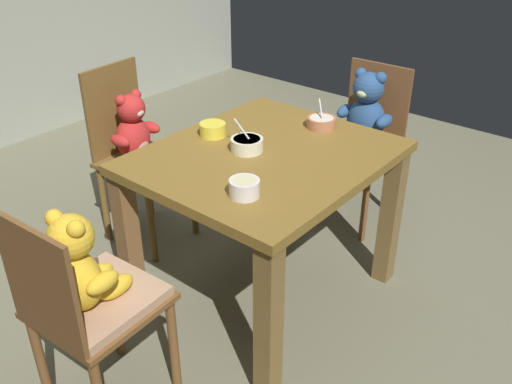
{
  "coord_description": "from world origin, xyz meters",
  "views": [
    {
      "loc": [
        -1.66,
        -1.31,
        1.75
      ],
      "look_at": [
        0.0,
        0.05,
        0.53
      ],
      "focal_mm": 39.23,
      "sensor_mm": 36.0,
      "label": 1
    }
  ],
  "objects_px": {
    "teddy_chair_near_right": "(364,122)",
    "porridge_bowl_cream_center": "(247,144)",
    "metal_pail": "(116,114)",
    "porridge_bowl_white_near_left": "(244,188)",
    "porridge_bowl_terracotta_near_right": "(321,122)",
    "teddy_chair_near_left": "(85,288)",
    "porridge_bowl_yellow_far_center": "(213,129)",
    "dining_table": "(265,181)",
    "teddy_chair_far_center": "(135,141)"
  },
  "relations": [
    {
      "from": "teddy_chair_near_right",
      "to": "porridge_bowl_cream_center",
      "type": "xyz_separation_m",
      "value": [
        -0.94,
        0.04,
        0.19
      ]
    },
    {
      "from": "teddy_chair_near_right",
      "to": "metal_pail",
      "type": "bearing_deg",
      "value": -88.71
    },
    {
      "from": "porridge_bowl_white_near_left",
      "to": "porridge_bowl_terracotta_near_right",
      "type": "distance_m",
      "value": 0.72
    },
    {
      "from": "porridge_bowl_white_near_left",
      "to": "teddy_chair_near_left",
      "type": "bearing_deg",
      "value": 159.54
    },
    {
      "from": "teddy_chair_near_left",
      "to": "porridge_bowl_cream_center",
      "type": "xyz_separation_m",
      "value": [
        0.87,
        0.03,
        0.21
      ]
    },
    {
      "from": "teddy_chair_near_right",
      "to": "porridge_bowl_yellow_far_center",
      "type": "distance_m",
      "value": 0.97
    },
    {
      "from": "dining_table",
      "to": "metal_pail",
      "type": "relative_size",
      "value": 4.21
    },
    {
      "from": "porridge_bowl_cream_center",
      "to": "metal_pail",
      "type": "height_order",
      "value": "porridge_bowl_cream_center"
    },
    {
      "from": "dining_table",
      "to": "teddy_chair_near_right",
      "type": "height_order",
      "value": "teddy_chair_near_right"
    },
    {
      "from": "teddy_chair_near_left",
      "to": "porridge_bowl_yellow_far_center",
      "type": "bearing_deg",
      "value": 12.05
    },
    {
      "from": "porridge_bowl_terracotta_near_right",
      "to": "teddy_chair_near_left",
      "type": "bearing_deg",
      "value": 176.61
    },
    {
      "from": "teddy_chair_far_center",
      "to": "metal_pail",
      "type": "bearing_deg",
      "value": 143.14
    },
    {
      "from": "teddy_chair_near_right",
      "to": "porridge_bowl_cream_center",
      "type": "relative_size",
      "value": 5.9
    },
    {
      "from": "teddy_chair_far_center",
      "to": "porridge_bowl_white_near_left",
      "type": "height_order",
      "value": "teddy_chair_far_center"
    },
    {
      "from": "teddy_chair_far_center",
      "to": "teddy_chair_near_left",
      "type": "xyz_separation_m",
      "value": [
        -0.88,
        -0.79,
        0.0
      ]
    },
    {
      "from": "porridge_bowl_white_near_left",
      "to": "porridge_bowl_cream_center",
      "type": "distance_m",
      "value": 0.38
    },
    {
      "from": "teddy_chair_far_center",
      "to": "teddy_chair_near_right",
      "type": "height_order",
      "value": "teddy_chair_far_center"
    },
    {
      "from": "teddy_chair_near_left",
      "to": "porridge_bowl_cream_center",
      "type": "relative_size",
      "value": 5.96
    },
    {
      "from": "dining_table",
      "to": "metal_pail",
      "type": "xyz_separation_m",
      "value": [
        0.82,
        2.15,
        -0.48
      ]
    },
    {
      "from": "porridge_bowl_white_near_left",
      "to": "porridge_bowl_terracotta_near_right",
      "type": "bearing_deg",
      "value": 11.01
    },
    {
      "from": "dining_table",
      "to": "porridge_bowl_yellow_far_center",
      "type": "relative_size",
      "value": 8.87
    },
    {
      "from": "dining_table",
      "to": "porridge_bowl_cream_center",
      "type": "xyz_separation_m",
      "value": [
        -0.03,
        0.07,
        0.17
      ]
    },
    {
      "from": "porridge_bowl_yellow_far_center",
      "to": "porridge_bowl_cream_center",
      "type": "xyz_separation_m",
      "value": [
        -0.02,
        -0.22,
        -0.0
      ]
    },
    {
      "from": "teddy_chair_near_left",
      "to": "teddy_chair_near_right",
      "type": "bearing_deg",
      "value": -3.88
    },
    {
      "from": "teddy_chair_near_right",
      "to": "porridge_bowl_terracotta_near_right",
      "type": "distance_m",
      "value": 0.57
    },
    {
      "from": "dining_table",
      "to": "porridge_bowl_terracotta_near_right",
      "type": "distance_m",
      "value": 0.41
    },
    {
      "from": "porridge_bowl_cream_center",
      "to": "teddy_chair_far_center",
      "type": "bearing_deg",
      "value": 89.31
    },
    {
      "from": "dining_table",
      "to": "teddy_chair_far_center",
      "type": "xyz_separation_m",
      "value": [
        -0.02,
        0.84,
        -0.04
      ]
    },
    {
      "from": "porridge_bowl_terracotta_near_right",
      "to": "metal_pail",
      "type": "relative_size",
      "value": 0.54
    },
    {
      "from": "metal_pail",
      "to": "porridge_bowl_cream_center",
      "type": "bearing_deg",
      "value": -112.29
    },
    {
      "from": "porridge_bowl_white_near_left",
      "to": "porridge_bowl_yellow_far_center",
      "type": "bearing_deg",
      "value": 55.06
    },
    {
      "from": "teddy_chair_far_center",
      "to": "porridge_bowl_white_near_left",
      "type": "xyz_separation_m",
      "value": [
        -0.31,
        -1.0,
        0.21
      ]
    },
    {
      "from": "porridge_bowl_white_near_left",
      "to": "metal_pail",
      "type": "xyz_separation_m",
      "value": [
        1.15,
        2.32,
        -0.65
      ]
    },
    {
      "from": "porridge_bowl_terracotta_near_right",
      "to": "porridge_bowl_cream_center",
      "type": "xyz_separation_m",
      "value": [
        -0.41,
        0.1,
        0.0
      ]
    },
    {
      "from": "porridge_bowl_white_near_left",
      "to": "teddy_chair_near_right",
      "type": "bearing_deg",
      "value": 9.1
    },
    {
      "from": "teddy_chair_near_right",
      "to": "porridge_bowl_terracotta_near_right",
      "type": "bearing_deg",
      "value": 5.45
    },
    {
      "from": "teddy_chair_near_right",
      "to": "metal_pail",
      "type": "relative_size",
      "value": 3.55
    },
    {
      "from": "teddy_chair_near_right",
      "to": "teddy_chair_near_left",
      "type": "relative_size",
      "value": 0.99
    },
    {
      "from": "teddy_chair_near_left",
      "to": "metal_pail",
      "type": "relative_size",
      "value": 3.59
    },
    {
      "from": "dining_table",
      "to": "metal_pail",
      "type": "bearing_deg",
      "value": 69.15
    },
    {
      "from": "teddy_chair_near_left",
      "to": "porridge_bowl_cream_center",
      "type": "height_order",
      "value": "teddy_chair_near_left"
    },
    {
      "from": "porridge_bowl_terracotta_near_right",
      "to": "porridge_bowl_cream_center",
      "type": "height_order",
      "value": "porridge_bowl_cream_center"
    },
    {
      "from": "dining_table",
      "to": "porridge_bowl_yellow_far_center",
      "type": "distance_m",
      "value": 0.34
    },
    {
      "from": "metal_pail",
      "to": "porridge_bowl_white_near_left",
      "type": "bearing_deg",
      "value": -116.37
    },
    {
      "from": "teddy_chair_far_center",
      "to": "porridge_bowl_white_near_left",
      "type": "bearing_deg",
      "value": -21.15
    },
    {
      "from": "porridge_bowl_yellow_far_center",
      "to": "metal_pail",
      "type": "distance_m",
      "value": 2.13
    },
    {
      "from": "dining_table",
      "to": "porridge_bowl_cream_center",
      "type": "relative_size",
      "value": 6.99
    },
    {
      "from": "dining_table",
      "to": "porridge_bowl_white_near_left",
      "type": "xyz_separation_m",
      "value": [
        -0.33,
        -0.17,
        0.17
      ]
    },
    {
      "from": "porridge_bowl_yellow_far_center",
      "to": "porridge_bowl_terracotta_near_right",
      "type": "distance_m",
      "value": 0.5
    },
    {
      "from": "teddy_chair_near_right",
      "to": "teddy_chair_near_left",
      "type": "height_order",
      "value": "teddy_chair_near_left"
    }
  ]
}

